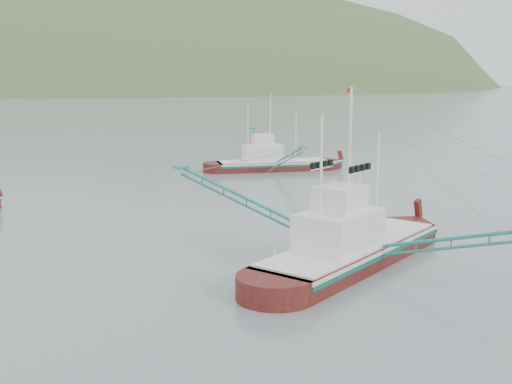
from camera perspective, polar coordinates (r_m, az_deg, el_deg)
ground at (r=37.25m, az=5.34°, el=-6.21°), size 1200.00×1200.00×0.00m
main_boat at (r=36.48m, az=8.43°, el=-3.23°), size 15.16×25.87×10.75m
bg_boat_right at (r=72.44m, az=1.52°, el=3.43°), size 13.09×22.11×9.36m
headland_right at (r=527.61m, az=-5.15°, el=9.12°), size 684.00×432.00×306.00m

